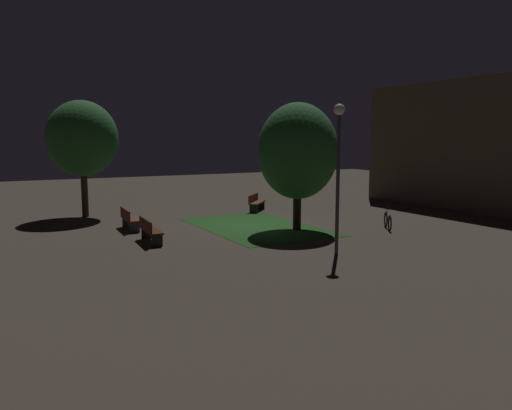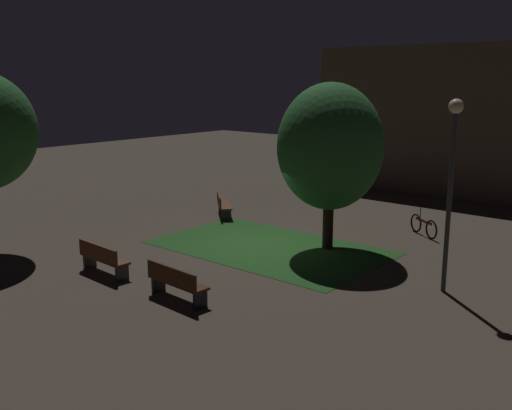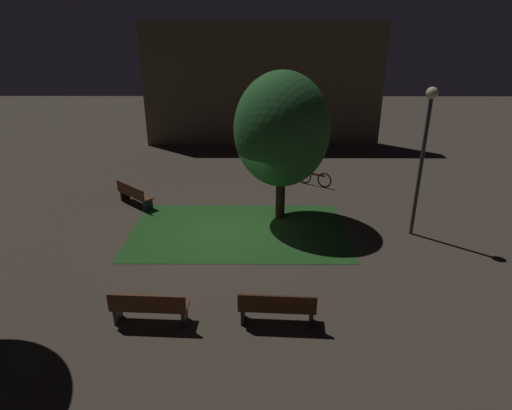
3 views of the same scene
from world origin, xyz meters
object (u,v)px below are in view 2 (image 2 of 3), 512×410
bench_lawn_edge (176,282)px  bicycle (423,226)px  tree_back_right (330,147)px  bench_near_trees (102,258)px  bench_path_side (223,204)px  lamp_post_near_wall (452,164)px

bench_lawn_edge → bicycle: size_ratio=1.32×
tree_back_right → bicycle: tree_back_right is taller
bicycle → bench_near_trees: bearing=-117.6°
bench_path_side → lamp_post_near_wall: 10.60m
bench_lawn_edge → lamp_post_near_wall: size_ratio=0.38×
tree_back_right → bench_near_trees: bearing=-118.5°
tree_back_right → bench_path_side: bearing=169.0°
bench_near_trees → bench_lawn_edge: bearing=0.0°
bench_lawn_edge → tree_back_right: (0.35, 6.11, 2.75)m
bench_lawn_edge → bench_near_trees: bearing=-180.0°
bench_near_trees → tree_back_right: bearing=61.5°
bench_lawn_edge → tree_back_right: 6.70m
bench_lawn_edge → lamp_post_near_wall: bearing=45.6°
tree_back_right → lamp_post_near_wall: (4.36, -1.30, 0.02)m
bench_path_side → lamp_post_near_wall: (9.95, -2.38, 2.77)m
bench_lawn_edge → lamp_post_near_wall: lamp_post_near_wall is taller
bicycle → bench_path_side: bearing=-162.1°
bench_path_side → tree_back_right: tree_back_right is taller
bench_near_trees → lamp_post_near_wall: bearing=32.0°
bench_lawn_edge → tree_back_right: bearing=86.7°
lamp_post_near_wall → tree_back_right: bearing=163.4°
bench_path_side → tree_back_right: (5.59, -1.09, 2.75)m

